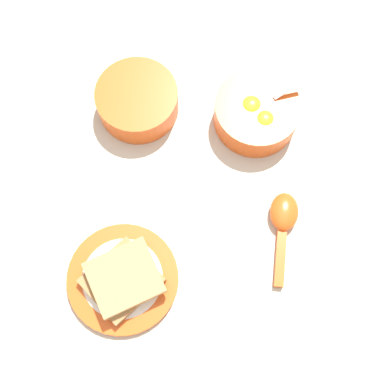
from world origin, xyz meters
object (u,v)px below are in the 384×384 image
Objects in this scene: egg_bowl at (256,113)px; toast_plate at (123,279)px; toast_sandwich at (123,279)px; soup_spoon at (283,219)px; congee_bowl at (137,100)px.

toast_plate is at bearing -45.61° from egg_bowl.
toast_sandwich is 0.87× the size of soup_spoon.
egg_bowl is at bearing 135.18° from toast_sandwich.
toast_plate is at bearing -10.43° from congee_bowl.
toast_plate is 0.31m from congee_bowl.
soup_spoon is at bearing 42.26° from congee_bowl.
toast_plate is (0.25, -0.25, -0.02)m from egg_bowl.
congee_bowl reaches higher than soup_spoon.
toast_sandwich is at bearing 32.19° from toast_plate.
congee_bowl is (-0.05, -0.20, 0.00)m from egg_bowl.
congee_bowl is (-0.30, 0.05, 0.00)m from toast_sandwich.
toast_plate is 0.02m from toast_sandwich.
egg_bowl reaches higher than soup_spoon.
congee_bowl is at bearing -104.05° from egg_bowl.
toast_sandwich is (0.25, -0.25, -0.00)m from egg_bowl.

